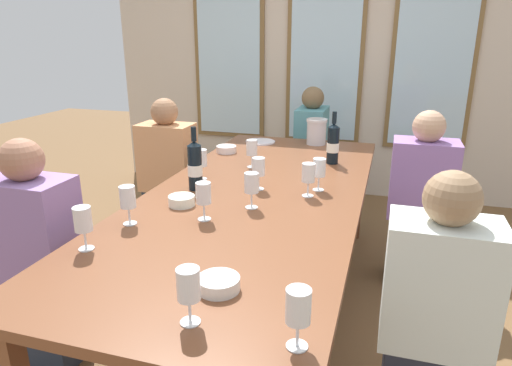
% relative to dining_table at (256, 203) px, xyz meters
% --- Properties ---
extents(ground_plane, '(12.00, 12.00, 0.00)m').
position_rel_dining_table_xyz_m(ground_plane, '(0.00, 0.00, -0.68)').
color(ground_plane, brown).
extents(back_wall_with_windows, '(4.29, 0.10, 2.90)m').
position_rel_dining_table_xyz_m(back_wall_with_windows, '(0.00, 2.28, 0.77)').
color(back_wall_with_windows, beige).
rests_on(back_wall_with_windows, ground).
extents(dining_table, '(1.09, 2.63, 0.74)m').
position_rel_dining_table_xyz_m(dining_table, '(0.00, 0.00, 0.00)').
color(dining_table, brown).
rests_on(dining_table, ground).
extents(white_plate_0, '(0.23, 0.23, 0.01)m').
position_rel_dining_table_xyz_m(white_plate_0, '(-0.30, 1.10, 0.06)').
color(white_plate_0, white).
rests_on(white_plate_0, dining_table).
extents(metal_pitcher, '(0.16, 0.16, 0.19)m').
position_rel_dining_table_xyz_m(metal_pitcher, '(0.12, 1.17, 0.16)').
color(metal_pitcher, silver).
rests_on(metal_pitcher, dining_table).
extents(wine_bottle_0, '(0.08, 0.08, 0.34)m').
position_rel_dining_table_xyz_m(wine_bottle_0, '(-0.32, -0.04, 0.19)').
color(wine_bottle_0, black).
rests_on(wine_bottle_0, dining_table).
extents(wine_bottle_1, '(0.08, 0.08, 0.33)m').
position_rel_dining_table_xyz_m(wine_bottle_1, '(0.31, 0.68, 0.19)').
color(wine_bottle_1, black).
rests_on(wine_bottle_1, dining_table).
extents(tasting_bowl_0, '(0.14, 0.14, 0.04)m').
position_rel_dining_table_xyz_m(tasting_bowl_0, '(0.16, -0.94, 0.08)').
color(tasting_bowl_0, silver).
rests_on(tasting_bowl_0, dining_table).
extents(tasting_bowl_1, '(0.14, 0.14, 0.05)m').
position_rel_dining_table_xyz_m(tasting_bowl_1, '(-0.44, 0.74, 0.08)').
color(tasting_bowl_1, white).
rests_on(tasting_bowl_1, dining_table).
extents(tasting_bowl_2, '(0.13, 0.13, 0.05)m').
position_rel_dining_table_xyz_m(tasting_bowl_2, '(-0.29, -0.28, 0.08)').
color(tasting_bowl_2, white).
rests_on(tasting_bowl_2, dining_table).
extents(wine_glass_0, '(0.07, 0.07, 0.17)m').
position_rel_dining_table_xyz_m(wine_glass_0, '(0.14, -1.13, 0.18)').
color(wine_glass_0, white).
rests_on(wine_glass_0, dining_table).
extents(wine_glass_1, '(0.07, 0.07, 0.17)m').
position_rel_dining_table_xyz_m(wine_glass_1, '(-0.41, -0.55, 0.18)').
color(wine_glass_1, white).
rests_on(wine_glass_1, dining_table).
extents(wine_glass_2, '(0.07, 0.07, 0.17)m').
position_rel_dining_table_xyz_m(wine_glass_2, '(0.46, -1.15, 0.18)').
color(wine_glass_2, white).
rests_on(wine_glass_2, dining_table).
extents(wine_glass_3, '(0.07, 0.07, 0.17)m').
position_rel_dining_table_xyz_m(wine_glass_3, '(0.27, 0.02, 0.18)').
color(wine_glass_3, white).
rests_on(wine_glass_3, dining_table).
extents(wine_glass_4, '(0.07, 0.07, 0.17)m').
position_rel_dining_table_xyz_m(wine_glass_4, '(-0.44, -0.82, 0.18)').
color(wine_glass_4, white).
rests_on(wine_glass_4, dining_table).
extents(wine_glass_5, '(0.07, 0.07, 0.17)m').
position_rel_dining_table_xyz_m(wine_glass_5, '(0.31, 0.13, 0.18)').
color(wine_glass_5, white).
rests_on(wine_glass_5, dining_table).
extents(wine_glass_6, '(0.07, 0.07, 0.17)m').
position_rel_dining_table_xyz_m(wine_glass_6, '(0.04, -0.22, 0.18)').
color(wine_glass_6, white).
rests_on(wine_glass_6, dining_table).
extents(wine_glass_7, '(0.07, 0.07, 0.17)m').
position_rel_dining_table_xyz_m(wine_glass_7, '(-0.16, 0.44, 0.18)').
color(wine_glass_7, white).
rests_on(wine_glass_7, dining_table).
extents(wine_glass_8, '(0.07, 0.07, 0.17)m').
position_rel_dining_table_xyz_m(wine_glass_8, '(-0.36, 0.13, 0.18)').
color(wine_glass_8, white).
rests_on(wine_glass_8, dining_table).
extents(wine_glass_9, '(0.07, 0.07, 0.17)m').
position_rel_dining_table_xyz_m(wine_glass_9, '(-0.00, 0.05, 0.18)').
color(wine_glass_9, white).
rests_on(wine_glass_9, dining_table).
extents(wine_glass_10, '(0.07, 0.07, 0.17)m').
position_rel_dining_table_xyz_m(wine_glass_10, '(-0.12, -0.41, 0.18)').
color(wine_glass_10, white).
rests_on(wine_glass_10, dining_table).
extents(seated_person_0, '(0.38, 0.24, 1.11)m').
position_rel_dining_table_xyz_m(seated_person_0, '(-0.86, 0.67, -0.15)').
color(seated_person_0, '#222D36').
rests_on(seated_person_0, ground).
extents(seated_person_1, '(0.38, 0.24, 1.11)m').
position_rel_dining_table_xyz_m(seated_person_1, '(0.86, 0.65, -0.15)').
color(seated_person_1, '#2C2F39').
rests_on(seated_person_1, ground).
extents(seated_person_2, '(0.38, 0.24, 1.11)m').
position_rel_dining_table_xyz_m(seated_person_2, '(-0.86, -0.63, -0.15)').
color(seated_person_2, '#28303F').
rests_on(seated_person_2, ground).
extents(seated_person_3, '(0.38, 0.24, 1.11)m').
position_rel_dining_table_xyz_m(seated_person_3, '(0.86, -0.61, -0.15)').
color(seated_person_3, '#252834').
rests_on(seated_person_3, ground).
extents(seated_person_4, '(0.24, 0.38, 1.11)m').
position_rel_dining_table_xyz_m(seated_person_4, '(0.00, 1.67, -0.15)').
color(seated_person_4, '#262233').
rests_on(seated_person_4, ground).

